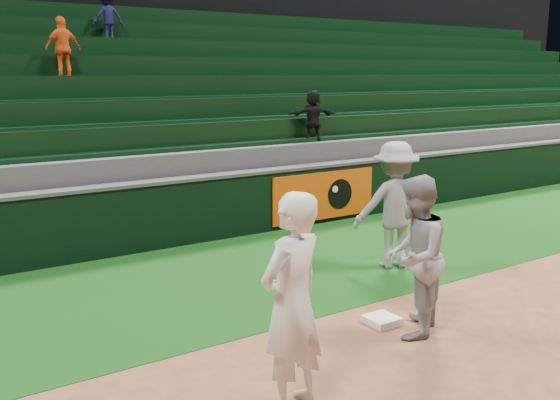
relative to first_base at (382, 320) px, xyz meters
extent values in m
plane|color=brown|center=(-0.31, -0.32, -0.04)|extent=(70.00, 70.00, 0.00)
cube|color=#0D360E|center=(-0.31, 2.68, -0.04)|extent=(36.00, 4.20, 0.01)
cube|color=white|center=(0.00, 0.00, 0.00)|extent=(0.39, 0.39, 0.09)
imported|color=white|center=(-2.13, -1.03, 1.01)|extent=(0.88, 0.69, 2.11)
imported|color=#92949C|center=(0.07, -0.43, 0.94)|extent=(1.21, 1.15, 1.97)
imported|color=#9396A0|center=(1.78, 1.67, 1.00)|extent=(1.53, 1.22, 2.06)
cube|color=black|center=(-0.31, 4.88, 0.56)|extent=(36.00, 0.35, 1.20)
cube|color=#D84C0A|center=(2.69, 4.69, 0.56)|extent=(2.60, 0.05, 1.00)
cylinder|color=black|center=(3.09, 4.66, 0.56)|extent=(0.64, 0.02, 0.64)
cylinder|color=white|center=(2.94, 4.64, 0.68)|extent=(0.14, 0.02, 0.14)
cube|color=#424244|center=(-0.31, 4.88, 1.18)|extent=(36.00, 0.40, 0.06)
cube|color=#3E3E41|center=(-0.31, 5.61, 0.78)|extent=(36.00, 0.85, 1.65)
cube|color=black|center=(-0.31, 5.86, 1.86)|extent=(36.00, 0.14, 0.50)
cube|color=black|center=(-0.31, 5.69, 1.65)|extent=(36.00, 0.45, 0.08)
cube|color=#3E3E41|center=(-0.31, 6.46, 1.01)|extent=(36.00, 0.85, 2.10)
cube|color=black|center=(-0.31, 6.71, 2.31)|extent=(36.00, 0.14, 0.50)
cube|color=black|center=(-0.31, 6.54, 2.10)|extent=(36.00, 0.45, 0.08)
cube|color=#3E3E41|center=(-0.31, 7.31, 1.23)|extent=(36.00, 0.85, 2.55)
cube|color=black|center=(-0.31, 7.56, 2.76)|extent=(36.00, 0.14, 0.50)
cube|color=black|center=(-0.31, 7.39, 2.55)|extent=(36.00, 0.45, 0.08)
cube|color=#3E3E41|center=(-0.31, 8.16, 1.46)|extent=(36.00, 0.85, 3.00)
cube|color=black|center=(-0.31, 8.41, 3.21)|extent=(36.00, 0.14, 0.50)
cube|color=black|center=(-0.31, 8.24, 3.00)|extent=(36.00, 0.45, 0.08)
cube|color=#3E3E41|center=(-0.31, 9.01, 1.68)|extent=(36.00, 0.85, 3.45)
cube|color=black|center=(-0.31, 9.26, 3.66)|extent=(36.00, 0.14, 0.50)
cube|color=black|center=(-0.31, 9.09, 3.45)|extent=(36.00, 0.45, 0.08)
cube|color=#3E3E41|center=(-0.31, 9.86, 1.91)|extent=(36.00, 0.85, 3.90)
cube|color=black|center=(-0.31, 10.11, 4.11)|extent=(36.00, 0.14, 0.50)
cube|color=black|center=(-0.31, 9.94, 3.90)|extent=(36.00, 0.45, 0.08)
cube|color=#3E3E41|center=(-0.31, 10.71, 2.13)|extent=(36.00, 0.85, 4.35)
cube|color=black|center=(-0.31, 10.96, 4.56)|extent=(36.00, 0.14, 0.50)
cube|color=black|center=(-0.31, 10.79, 4.35)|extent=(36.00, 0.45, 0.08)
imported|color=#E15615|center=(-1.60, 8.12, 3.60)|extent=(0.80, 0.45, 1.29)
imported|color=black|center=(3.02, 5.57, 2.17)|extent=(1.10, 0.67, 1.13)
imported|color=#100F33|center=(-0.03, 9.82, 4.43)|extent=(0.76, 0.46, 1.14)
camera|label=1|loc=(-5.24, -5.51, 3.10)|focal=40.00mm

